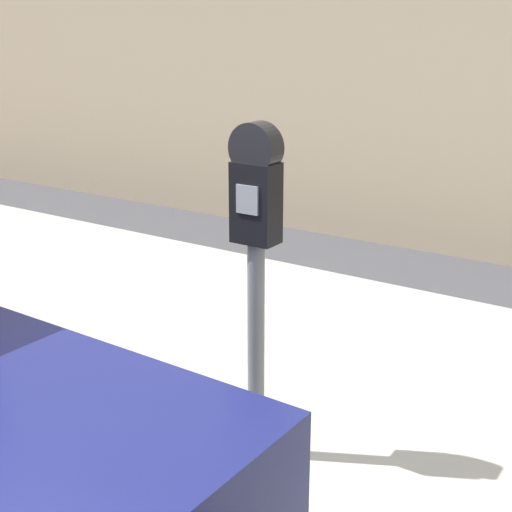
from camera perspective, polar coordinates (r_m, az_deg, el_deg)
name	(u,v)px	position (r m, az deg, el deg)	size (l,w,h in m)	color
sidewalk	(310,370)	(4.03, 4.31, -9.08)	(24.00, 2.80, 0.12)	#BCB7AD
parking_meter	(256,241)	(2.80, 0.00, 1.25)	(0.20, 0.12, 1.42)	slate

